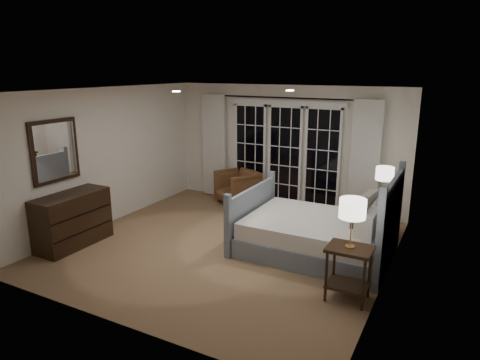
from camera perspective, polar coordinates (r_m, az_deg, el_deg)
The scene contains 20 objects.
floor at distance 7.10m, azimuth -1.83°, elevation -8.73°, with size 5.00×5.00×0.00m, color olive.
ceiling at distance 6.52m, azimuth -2.02°, elevation 11.86°, with size 5.00×5.00×0.00m, color silver.
wall_left at distance 8.21m, azimuth -17.27°, elevation 2.99°, with size 0.02×5.00×2.50m, color white.
wall_right at distance 5.91m, azimuth 19.63°, elevation -1.61°, with size 0.02×5.00×2.50m, color white.
wall_back at distance 8.91m, azimuth 6.11°, elevation 4.46°, with size 5.00×0.02×2.50m, color white.
wall_front at distance 4.79m, azimuth -17.01°, elevation -5.16°, with size 5.00×0.02×2.50m, color white.
french_doors at distance 8.90m, azimuth 5.98°, elevation 3.40°, with size 2.50×0.04×2.20m.
curtain_rod at distance 8.70m, azimuth 6.04°, elevation 10.85°, with size 0.03×0.03×3.50m, color black.
curtain_left at distance 9.55m, azimuth -3.42°, elevation 4.60°, with size 0.55×0.10×2.25m, color white.
curtain_right at distance 8.35m, azimuth 16.34°, elevation 2.56°, with size 0.55×0.10×2.25m, color white.
downlight_a at distance 6.72m, azimuth 6.66°, elevation 11.77°, with size 0.12×0.12×0.01m, color white.
downlight_b at distance 6.51m, azimuth -8.49°, elevation 11.62°, with size 0.12×0.12×0.01m, color white.
bed at distance 6.82m, azimuth 10.43°, elevation -7.00°, with size 2.26×1.62×1.32m.
nightstand_left at distance 5.55m, azimuth 14.29°, elevation -10.94°, with size 0.54×0.43×0.70m.
nightstand_right at distance 7.65m, azimuth 18.34°, elevation -4.22°, with size 0.51×0.41×0.67m.
lamp_left at distance 5.28m, azimuth 14.79°, elevation -3.75°, with size 0.32×0.32×0.62m.
lamp_right at distance 7.46m, azimuth 18.76°, elevation 0.77°, with size 0.30×0.30×0.58m.
armchair at distance 9.13m, azimuth -0.33°, elevation -0.94°, with size 0.77×0.79×0.72m, color brown.
dresser at distance 7.49m, azimuth -21.44°, elevation -4.94°, with size 0.52×1.23×0.87m.
mirror at distance 7.39m, azimuth -23.44°, elevation 3.57°, with size 0.05×0.85×1.00m.
Camera 1 is at (3.25, -5.65, 2.83)m, focal length 32.00 mm.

